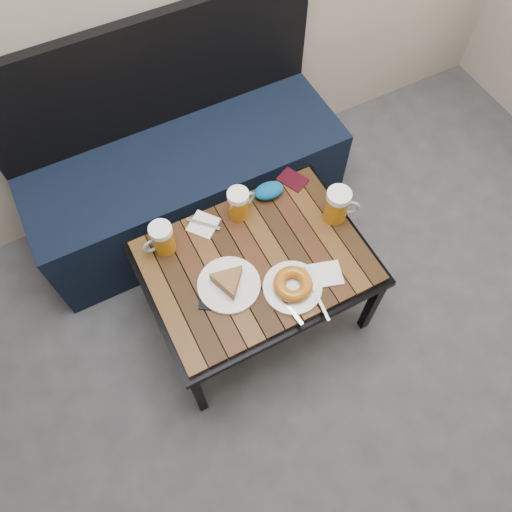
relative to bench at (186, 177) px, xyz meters
name	(u,v)px	position (x,y,z in m)	size (l,w,h in m)	color
room_shell	(440,185)	(-0.11, -1.26, 1.48)	(4.00, 4.00, 4.00)	gray
bench	(186,177)	(0.00, 0.00, 0.00)	(1.40, 0.50, 0.95)	black
cafe_table	(256,265)	(0.04, -0.63, 0.16)	(0.84, 0.62, 0.47)	black
beer_mug_left	(162,239)	(-0.24, -0.43, 0.27)	(0.13, 0.09, 0.14)	#AB690D
beer_mug_centre	(239,204)	(0.07, -0.42, 0.27)	(0.13, 0.10, 0.13)	#AB690D
beer_mug_right	(338,205)	(0.40, -0.60, 0.27)	(0.14, 0.12, 0.15)	#AB690D
plate_pie	(229,283)	(-0.10, -0.68, 0.22)	(0.23, 0.23, 0.06)	white
plate_bagel	(293,286)	(0.10, -0.80, 0.22)	(0.21, 0.28, 0.06)	white
napkin_left	(203,225)	(-0.07, -0.40, 0.20)	(0.14, 0.14, 0.01)	white
napkin_right	(325,274)	(0.23, -0.80, 0.20)	(0.14, 0.13, 0.01)	white
passport_navy	(213,294)	(-0.16, -0.69, 0.20)	(0.09, 0.13, 0.01)	black
passport_burgundy	(293,180)	(0.34, -0.37, 0.20)	(0.08, 0.11, 0.01)	black
knit_pouch	(269,191)	(0.22, -0.39, 0.23)	(0.12, 0.08, 0.05)	navy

